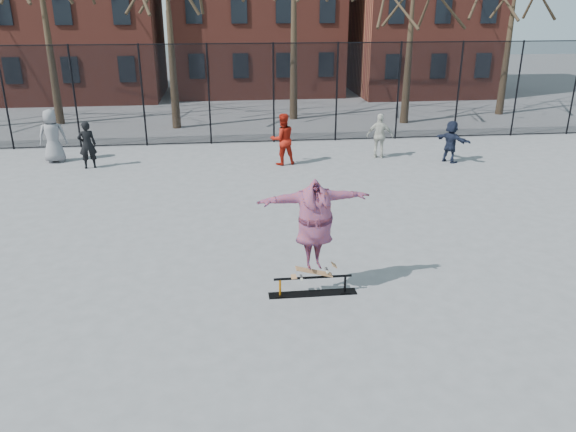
{
  "coord_description": "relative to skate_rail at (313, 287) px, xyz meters",
  "views": [
    {
      "loc": [
        -0.86,
        -9.88,
        5.56
      ],
      "look_at": [
        0.45,
        1.5,
        1.13
      ],
      "focal_mm": 35.0,
      "sensor_mm": 36.0,
      "label": 1
    }
  ],
  "objects": [
    {
      "name": "bystander_navy",
      "position": [
        6.5,
        9.19,
        0.61
      ],
      "size": [
        1.19,
        1.41,
        1.53
      ],
      "primitive_type": "imported",
      "rotation": [
        0.0,
        0.0,
        2.19
      ],
      "color": "#191F33",
      "rests_on": "ground"
    },
    {
      "name": "bystander_red",
      "position": [
        0.41,
        9.59,
        0.77
      ],
      "size": [
        1.03,
        0.88,
        1.84
      ],
      "primitive_type": "imported",
      "rotation": [
        0.0,
        0.0,
        3.36
      ],
      "color": "#9E190E",
      "rests_on": "ground"
    },
    {
      "name": "ground",
      "position": [
        -0.78,
        -0.01,
        -0.15
      ],
      "size": [
        100.0,
        100.0,
        0.0
      ],
      "primitive_type": "plane",
      "color": "slate"
    },
    {
      "name": "bystander_black",
      "position": [
        -6.4,
        9.9,
        0.68
      ],
      "size": [
        0.69,
        0.55,
        1.66
      ],
      "primitive_type": "imported",
      "rotation": [
        0.0,
        0.0,
        3.42
      ],
      "color": "black",
      "rests_on": "ground"
    },
    {
      "name": "skateboard",
      "position": [
        0.02,
        0.0,
        0.29
      ],
      "size": [
        0.82,
        0.2,
        0.1
      ],
      "primitive_type": null,
      "color": "#A36641",
      "rests_on": "skate_rail"
    },
    {
      "name": "skate_rail",
      "position": [
        0.0,
        0.0,
        0.0
      ],
      "size": [
        1.79,
        0.27,
        0.39
      ],
      "color": "black",
      "rests_on": "ground"
    },
    {
      "name": "bystander_white",
      "position": [
        4.1,
        10.06,
        0.67
      ],
      "size": [
        1.05,
        0.7,
        1.66
      ],
      "primitive_type": "imported",
      "rotation": [
        0.0,
        0.0,
        2.81
      ],
      "color": "#BAB9AC",
      "rests_on": "ground"
    },
    {
      "name": "skater",
      "position": [
        0.02,
        0.0,
        1.25
      ],
      "size": [
        2.3,
        0.87,
        1.82
      ],
      "primitive_type": "imported",
      "rotation": [
        0.0,
        0.0,
        0.12
      ],
      "color": "#41388D",
      "rests_on": "skateboard"
    },
    {
      "name": "bystander_grey",
      "position": [
        -7.81,
        10.86,
        0.81
      ],
      "size": [
        1.05,
        0.8,
        1.93
      ],
      "primitive_type": "imported",
      "rotation": [
        0.0,
        0.0,
        3.35
      ],
      "color": "slate",
      "rests_on": "ground"
    },
    {
      "name": "fence",
      "position": [
        -0.8,
        12.99,
        1.9
      ],
      "size": [
        34.03,
        0.07,
        4.0
      ],
      "color": "black",
      "rests_on": "ground"
    }
  ]
}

